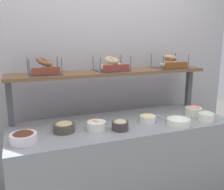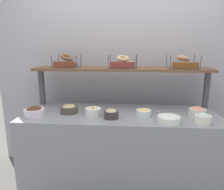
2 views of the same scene
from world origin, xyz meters
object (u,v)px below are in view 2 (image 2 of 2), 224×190
at_px(bowl_egg_salad, 144,112).
at_px(bagel_basket_plain, 123,63).
at_px(bowl_cream_cheese, 169,119).
at_px(serving_spoon_near_plate, 160,113).
at_px(bowl_tuna_salad, 111,114).
at_px(bowl_chocolate_spread, 34,111).
at_px(bagel_basket_cinnamon_raisin, 67,63).
at_px(bowl_hummus, 69,109).
at_px(bowl_fruit_salad, 93,111).
at_px(bowl_scallion_spread, 203,118).
at_px(bagel_basket_sesame, 183,64).
at_px(bowl_lox_spread, 197,112).

height_order(bowl_egg_salad, bagel_basket_plain, bagel_basket_plain).
height_order(bowl_cream_cheese, serving_spoon_near_plate, bowl_cream_cheese).
relative_size(bowl_tuna_salad, bowl_chocolate_spread, 0.72).
bearing_deg(bagel_basket_cinnamon_raisin, bowl_hummus, -73.20).
xyz_separation_m(bowl_fruit_salad, bagel_basket_plain, (0.27, 0.36, 0.44)).
bearing_deg(bowl_tuna_salad, bagel_basket_plain, 78.30).
xyz_separation_m(serving_spoon_near_plate, bagel_basket_plain, (-0.38, 0.27, 0.47)).
distance_m(bowl_scallion_spread, bagel_basket_cinnamon_raisin, 1.49).
height_order(bagel_basket_plain, bagel_basket_sesame, bagel_basket_sesame).
bearing_deg(bagel_basket_plain, bowl_egg_salad, -56.82).
bearing_deg(bowl_hummus, bowl_scallion_spread, -9.69).
distance_m(bowl_hummus, bowl_chocolate_spread, 0.33).
bearing_deg(bowl_hummus, bagel_basket_sesame, 13.73).
height_order(bowl_scallion_spread, serving_spoon_near_plate, bowl_scallion_spread).
distance_m(bowl_egg_salad, bagel_basket_sesame, 0.68).
relative_size(serving_spoon_near_plate, bagel_basket_cinnamon_raisin, 0.65).
bearing_deg(bowl_egg_salad, bowl_hummus, 177.27).
bearing_deg(bowl_egg_salad, serving_spoon_near_plate, 23.13).
height_order(bowl_chocolate_spread, serving_spoon_near_plate, bowl_chocolate_spread).
xyz_separation_m(bowl_egg_salad, bagel_basket_sesame, (0.41, 0.32, 0.44)).
distance_m(bowl_fruit_salad, serving_spoon_near_plate, 0.66).
height_order(bowl_cream_cheese, bagel_basket_sesame, bagel_basket_sesame).
bearing_deg(bowl_hummus, serving_spoon_near_plate, 2.19).
bearing_deg(serving_spoon_near_plate, bowl_egg_salad, -156.87).
bearing_deg(bowl_cream_cheese, bowl_fruit_salad, 168.46).
distance_m(bowl_cream_cheese, bowl_egg_salad, 0.27).
bearing_deg(serving_spoon_near_plate, bowl_cream_cheese, -78.79).
xyz_separation_m(bowl_chocolate_spread, bagel_basket_cinnamon_raisin, (0.22, 0.42, 0.44)).
distance_m(bowl_cream_cheese, bowl_chocolate_spread, 1.27).
bearing_deg(bagel_basket_cinnamon_raisin, bagel_basket_plain, -0.77).
height_order(bowl_fruit_salad, bagel_basket_sesame, bagel_basket_sesame).
relative_size(bowl_cream_cheese, bagel_basket_cinnamon_raisin, 0.73).
distance_m(bowl_cream_cheese, serving_spoon_near_plate, 0.24).
distance_m(bowl_hummus, bowl_fruit_salad, 0.26).
bearing_deg(bowl_scallion_spread, bagel_basket_cinnamon_raisin, 158.68).
distance_m(bowl_egg_salad, bagel_basket_plain, 0.60).
height_order(serving_spoon_near_plate, bagel_basket_plain, bagel_basket_plain).
bearing_deg(bagel_basket_plain, bagel_basket_cinnamon_raisin, 179.23).
bearing_deg(serving_spoon_near_plate, bagel_basket_plain, 145.30).
height_order(bowl_scallion_spread, bowl_egg_salad, bowl_scallion_spread).
distance_m(bowl_hummus, serving_spoon_near_plate, 0.91).
height_order(bowl_cream_cheese, bowl_tuna_salad, bowl_tuna_salad).
relative_size(bowl_fruit_salad, bowl_lox_spread, 0.98).
xyz_separation_m(bowl_fruit_salad, bagel_basket_sesame, (0.90, 0.34, 0.44)).
bearing_deg(bagel_basket_cinnamon_raisin, bowl_fruit_salad, -46.54).
height_order(bowl_egg_salad, serving_spoon_near_plate, bowl_egg_salad).
relative_size(bowl_fruit_salad, bowl_egg_salad, 1.08).
height_order(bowl_cream_cheese, bowl_scallion_spread, bowl_scallion_spread).
distance_m(bowl_scallion_spread, serving_spoon_near_plate, 0.42).
distance_m(bowl_hummus, bagel_basket_sesame, 1.27).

